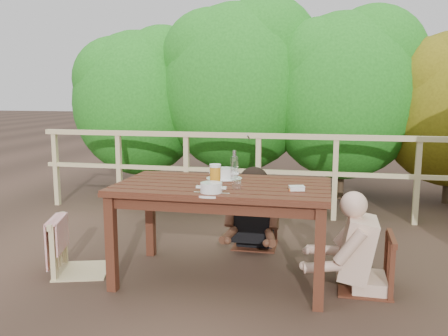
% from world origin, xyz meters
% --- Properties ---
extents(ground, '(60.00, 60.00, 0.00)m').
position_xyz_m(ground, '(0.00, 0.00, 0.00)').
color(ground, '#473226').
rests_on(ground, ground).
extents(table, '(1.66, 0.93, 0.77)m').
position_xyz_m(table, '(0.00, 0.00, 0.38)').
color(table, '#401E12').
rests_on(table, ground).
extents(chair_left, '(0.55, 0.55, 0.88)m').
position_xyz_m(chair_left, '(-1.19, -0.11, 0.44)').
color(chair_left, tan).
rests_on(chair_left, ground).
extents(chair_far, '(0.42, 0.42, 0.84)m').
position_xyz_m(chair_far, '(0.14, 0.87, 0.42)').
color(chair_far, '#401E12').
rests_on(chair_far, ground).
extents(chair_right, '(0.42, 0.42, 0.83)m').
position_xyz_m(chair_right, '(1.11, 0.02, 0.41)').
color(chair_right, '#401E12').
rests_on(chair_right, ground).
extents(woman, '(0.50, 0.61, 1.22)m').
position_xyz_m(woman, '(0.14, 0.89, 0.61)').
color(woman, black).
rests_on(woman, ground).
extents(diner_right, '(0.63, 0.52, 1.25)m').
position_xyz_m(diner_right, '(1.14, 0.02, 0.63)').
color(diner_right, '#D3A990').
rests_on(diner_right, ground).
extents(railing, '(5.60, 0.10, 1.01)m').
position_xyz_m(railing, '(0.00, 2.00, 0.51)').
color(railing, tan).
rests_on(railing, ground).
extents(hedge_row, '(6.60, 1.60, 3.80)m').
position_xyz_m(hedge_row, '(0.40, 3.20, 1.90)').
color(hedge_row, '#1F6B19').
rests_on(hedge_row, ground).
extents(soup_near, '(0.26, 0.26, 0.09)m').
position_xyz_m(soup_near, '(-0.01, -0.34, 0.81)').
color(soup_near, white).
rests_on(soup_near, table).
extents(soup_far, '(0.30, 0.30, 0.10)m').
position_xyz_m(soup_far, '(-0.04, 0.24, 0.82)').
color(soup_far, white).
rests_on(soup_far, table).
extents(bread_roll, '(0.12, 0.09, 0.07)m').
position_xyz_m(bread_roll, '(-0.04, -0.19, 0.80)').
color(bread_roll, '#B17337').
rests_on(bread_roll, table).
extents(beer_glass, '(0.09, 0.09, 0.17)m').
position_xyz_m(beer_glass, '(-0.06, -0.02, 0.85)').
color(beer_glass, orange).
rests_on(beer_glass, table).
extents(bottle, '(0.06, 0.06, 0.26)m').
position_xyz_m(bottle, '(0.06, 0.17, 0.90)').
color(bottle, white).
rests_on(bottle, table).
extents(tumbler, '(0.07, 0.07, 0.08)m').
position_xyz_m(tumbler, '(0.15, -0.18, 0.81)').
color(tumbler, silver).
rests_on(tumbler, table).
extents(butter_tub, '(0.13, 0.10, 0.05)m').
position_xyz_m(butter_tub, '(0.58, -0.13, 0.79)').
color(butter_tub, white).
rests_on(butter_tub, table).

